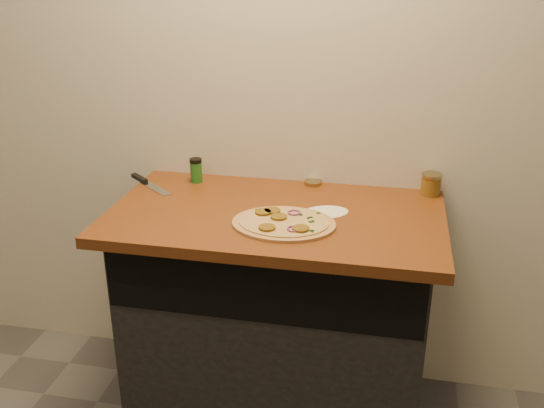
% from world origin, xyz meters
% --- Properties ---
extents(cabinet, '(1.10, 0.60, 0.86)m').
position_xyz_m(cabinet, '(0.00, 1.45, 0.43)').
color(cabinet, black).
rests_on(cabinet, ground).
extents(countertop, '(1.20, 0.70, 0.04)m').
position_xyz_m(countertop, '(0.00, 1.42, 0.88)').
color(countertop, brown).
rests_on(countertop, cabinet).
extents(pizza, '(0.36, 0.36, 0.02)m').
position_xyz_m(pizza, '(0.05, 1.31, 0.91)').
color(pizza, tan).
rests_on(pizza, countertop).
extents(chefs_knife, '(0.24, 0.20, 0.02)m').
position_xyz_m(chefs_knife, '(-0.56, 1.59, 0.91)').
color(chefs_knife, '#B7BAC1').
rests_on(chefs_knife, countertop).
extents(mason_jar_lid, '(0.09, 0.09, 0.02)m').
position_xyz_m(mason_jar_lid, '(0.09, 1.72, 0.91)').
color(mason_jar_lid, '#918054').
rests_on(mason_jar_lid, countertop).
extents(salsa_jar, '(0.08, 0.08, 0.08)m').
position_xyz_m(salsa_jar, '(0.55, 1.70, 0.94)').
color(salsa_jar, '#9F240F').
rests_on(salsa_jar, countertop).
extents(spice_shaker, '(0.05, 0.05, 0.10)m').
position_xyz_m(spice_shaker, '(-0.38, 1.65, 0.95)').
color(spice_shaker, '#20621F').
rests_on(spice_shaker, countertop).
extents(flour_spill, '(0.22, 0.22, 0.00)m').
position_xyz_m(flour_spill, '(0.18, 1.45, 0.90)').
color(flour_spill, white).
rests_on(flour_spill, countertop).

